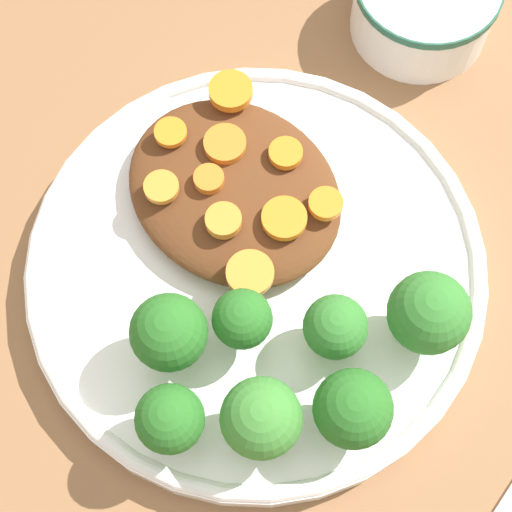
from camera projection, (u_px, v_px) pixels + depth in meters
name	position (u px, v px, depth m)	size (l,w,h in m)	color
ground_plane	(256.00, 276.00, 0.54)	(4.00, 4.00, 0.00)	#8C603D
plate	(256.00, 269.00, 0.52)	(0.28, 0.28, 0.02)	white
dip_bowl	(424.00, 2.00, 0.58)	(0.10, 0.10, 0.05)	white
stew_mound	(234.00, 190.00, 0.52)	(0.14, 0.12, 0.03)	#5B3319
broccoli_floret_0	(353.00, 409.00, 0.45)	(0.04, 0.04, 0.06)	#7FA85B
broccoli_floret_1	(242.00, 320.00, 0.47)	(0.03, 0.03, 0.05)	#7FA85B
broccoli_floret_2	(164.00, 329.00, 0.47)	(0.04, 0.04, 0.06)	#7FA85B
broccoli_floret_3	(428.00, 314.00, 0.47)	(0.05, 0.05, 0.06)	#759E51
broccoli_floret_4	(335.00, 328.00, 0.48)	(0.04, 0.04, 0.05)	#759E51
broccoli_floret_5	(261.00, 419.00, 0.45)	(0.04, 0.04, 0.06)	#7FA85B
broccoli_floret_6	(170.00, 420.00, 0.45)	(0.04, 0.04, 0.05)	#7FA85B
carrot_slice_0	(282.00, 217.00, 0.50)	(0.03, 0.03, 0.01)	orange
carrot_slice_1	(286.00, 153.00, 0.51)	(0.02, 0.02, 0.01)	orange
carrot_slice_2	(228.00, 216.00, 0.50)	(0.02, 0.02, 0.01)	orange
carrot_slice_3	(161.00, 187.00, 0.51)	(0.02, 0.02, 0.00)	orange
carrot_slice_4	(225.00, 144.00, 0.52)	(0.03, 0.03, 0.01)	orange
carrot_slice_5	(231.00, 91.00, 0.53)	(0.03, 0.03, 0.01)	orange
carrot_slice_6	(209.00, 179.00, 0.51)	(0.02, 0.02, 0.01)	orange
carrot_slice_7	(250.00, 273.00, 0.49)	(0.03, 0.03, 0.01)	orange
carrot_slice_8	(326.00, 204.00, 0.50)	(0.02, 0.02, 0.01)	orange
carrot_slice_9	(171.00, 132.00, 0.52)	(0.02, 0.02, 0.00)	orange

